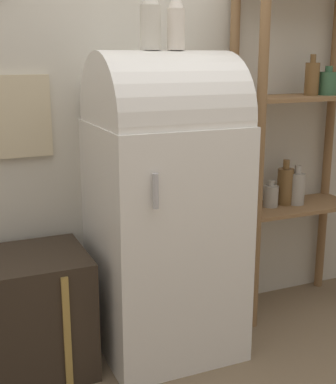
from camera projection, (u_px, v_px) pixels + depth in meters
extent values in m
plane|color=#7A664C|center=(185.00, 369.00, 2.47)|extent=(12.00, 12.00, 0.00)
cube|color=beige|center=(138.00, 67.00, 2.65)|extent=(7.00, 0.05, 2.70)
cube|color=#C6B793|center=(12.00, 117.00, 2.43)|extent=(0.36, 0.02, 0.38)
cube|color=white|center=(164.00, 239.00, 2.55)|extent=(0.64, 0.61, 1.11)
cylinder|color=white|center=(164.00, 116.00, 2.41)|extent=(0.62, 0.58, 0.58)
cylinder|color=#B7B7BC|center=(156.00, 191.00, 2.12)|extent=(0.02, 0.02, 0.14)
cube|color=#33281E|center=(16.00, 316.00, 2.39)|extent=(0.65, 0.45, 0.55)
cube|color=#AD8942|center=(67.00, 332.00, 2.25)|extent=(0.03, 0.01, 0.50)
cylinder|color=olive|center=(259.00, 161.00, 2.65)|extent=(0.05, 0.05, 1.80)
cylinder|color=olive|center=(231.00, 152.00, 2.89)|extent=(0.05, 0.05, 1.80)
cylinder|color=olive|center=(329.00, 144.00, 3.15)|extent=(0.05, 0.05, 1.80)
cube|color=olive|center=(293.00, 206.00, 2.98)|extent=(0.69, 0.30, 0.02)
cube|color=olive|center=(300.00, 98.00, 2.83)|extent=(0.69, 0.30, 0.02)
cylinder|color=#9E998E|center=(297.00, 189.00, 2.97)|extent=(0.09, 0.09, 0.18)
cylinder|color=#9E998E|center=(298.00, 170.00, 2.94)|extent=(0.04, 0.04, 0.04)
cylinder|color=brown|center=(285.00, 187.00, 2.97)|extent=(0.09, 0.09, 0.20)
cylinder|color=brown|center=(286.00, 164.00, 2.93)|extent=(0.04, 0.04, 0.05)
cylinder|color=#335B3D|center=(328.00, 83.00, 2.86)|extent=(0.10, 0.10, 0.12)
cylinder|color=#335B3D|center=(329.00, 69.00, 2.84)|extent=(0.04, 0.04, 0.03)
cylinder|color=#9E998E|center=(271.00, 196.00, 2.93)|extent=(0.08, 0.08, 0.12)
cylinder|color=#9E998E|center=(272.00, 183.00, 2.91)|extent=(0.03, 0.03, 0.03)
cylinder|color=brown|center=(312.00, 79.00, 2.83)|extent=(0.08, 0.08, 0.17)
cylinder|color=brown|center=(313.00, 58.00, 2.80)|extent=(0.03, 0.03, 0.04)
cylinder|color=beige|center=(150.00, 28.00, 2.29)|extent=(0.09, 0.09, 0.19)
cylinder|color=silver|center=(176.00, 29.00, 2.32)|extent=(0.08, 0.08, 0.17)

